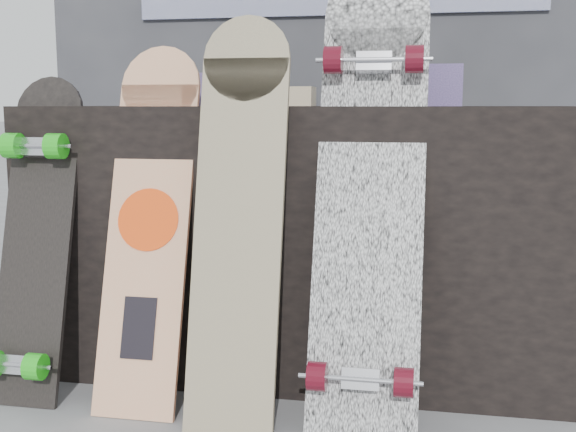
% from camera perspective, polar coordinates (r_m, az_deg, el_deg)
% --- Properties ---
extents(ground, '(60.00, 60.00, 0.00)m').
position_cam_1_polar(ground, '(1.87, -1.64, -16.64)').
color(ground, slate).
rests_on(ground, ground).
extents(vendor_table, '(1.60, 0.60, 0.80)m').
position_cam_1_polar(vendor_table, '(2.22, 1.15, -1.71)').
color(vendor_table, black).
rests_on(vendor_table, ground).
extents(booth, '(2.40, 0.22, 2.20)m').
position_cam_1_polar(booth, '(3.04, 4.04, 14.39)').
color(booth, '#323237').
rests_on(booth, ground).
extents(merch_box_purple, '(0.18, 0.12, 0.10)m').
position_cam_1_polar(merch_box_purple, '(2.29, -7.12, 9.87)').
color(merch_box_purple, navy).
rests_on(merch_box_purple, vendor_table).
extents(merch_box_small, '(0.14, 0.14, 0.12)m').
position_cam_1_polar(merch_box_small, '(2.21, 11.74, 10.05)').
color(merch_box_small, navy).
rests_on(merch_box_small, vendor_table).
extents(merch_box_flat, '(0.22, 0.10, 0.06)m').
position_cam_1_polar(merch_box_flat, '(2.31, -0.68, 9.43)').
color(merch_box_flat, '#D1B78C').
rests_on(merch_box_flat, vendor_table).
extents(longboard_geisha, '(0.22, 0.32, 0.97)m').
position_cam_1_polar(longboard_geisha, '(1.98, -10.88, 0.08)').
color(longboard_geisha, beige).
rests_on(longboard_geisha, ground).
extents(longboard_celtic, '(0.23, 0.27, 1.04)m').
position_cam_1_polar(longboard_celtic, '(1.82, -3.88, 0.74)').
color(longboard_celtic, beige).
rests_on(longboard_celtic, ground).
extents(longboard_cascadia, '(0.27, 0.43, 1.18)m').
position_cam_1_polar(longboard_cascadia, '(1.83, 6.52, 2.75)').
color(longboard_cascadia, white).
rests_on(longboard_cascadia, ground).
extents(skateboard_dark, '(0.20, 0.32, 0.89)m').
position_cam_1_polar(skateboard_dark, '(2.10, -19.36, -1.32)').
color(skateboard_dark, black).
rests_on(skateboard_dark, ground).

